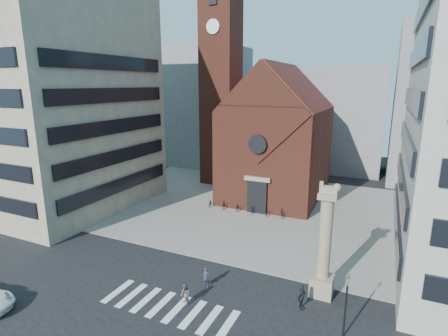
{
  "coord_description": "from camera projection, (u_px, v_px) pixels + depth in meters",
  "views": [
    {
      "loc": [
        13.1,
        -20.9,
        15.2
      ],
      "look_at": [
        -0.26,
        8.0,
        7.54
      ],
      "focal_mm": 28.0,
      "sensor_mm": 36.0,
      "label": 1
    }
  ],
  "objects": [
    {
      "name": "scooter_0",
      "position": [
        210.0,
        203.0,
        44.46
      ],
      "size": [
        1.11,
        1.75,
        0.87
      ],
      "primitive_type": "imported",
      "rotation": [
        0.0,
        0.0,
        0.35
      ],
      "color": "black",
      "rests_on": "piazza"
    },
    {
      "name": "pedestrian_2",
      "position": [
        301.0,
        297.0,
        23.99
      ],
      "size": [
        0.78,
        1.16,
        1.83
      ],
      "primitive_type": "imported",
      "rotation": [
        0.0,
        0.0,
        1.23
      ],
      "color": "#282A31",
      "rests_on": "ground"
    },
    {
      "name": "scooter_3",
      "position": [
        251.0,
        209.0,
        42.17
      ],
      "size": [
        0.97,
        1.66,
        0.96
      ],
      "primitive_type": "imported",
      "rotation": [
        0.0,
        0.0,
        0.35
      ],
      "color": "black",
      "rests_on": "piazza"
    },
    {
      "name": "campanile",
      "position": [
        221.0,
        80.0,
        52.45
      ],
      "size": [
        5.5,
        5.5,
        31.2
      ],
      "color": "brown",
      "rests_on": "ground"
    },
    {
      "name": "zebra_crossing",
      "position": [
        169.0,
        307.0,
        24.47
      ],
      "size": [
        10.2,
        3.2,
        0.01
      ],
      "primitive_type": null,
      "color": "white",
      "rests_on": "ground"
    },
    {
      "name": "church",
      "position": [
        278.0,
        138.0,
        47.57
      ],
      "size": [
        12.0,
        16.65,
        18.0
      ],
      "color": "brown",
      "rests_on": "ground"
    },
    {
      "name": "scooter_4",
      "position": [
        266.0,
        211.0,
        41.41
      ],
      "size": [
        1.11,
        1.75,
        0.87
      ],
      "primitive_type": "imported",
      "rotation": [
        0.0,
        0.0,
        0.35
      ],
      "color": "black",
      "rests_on": "piazza"
    },
    {
      "name": "bg_block_left",
      "position": [
        201.0,
        106.0,
        68.23
      ],
      "size": [
        16.0,
        14.0,
        22.0
      ],
      "primitive_type": "cube",
      "color": "gray",
      "rests_on": "ground"
    },
    {
      "name": "ground",
      "position": [
        184.0,
        283.0,
        27.35
      ],
      "size": [
        120.0,
        120.0,
        0.0
      ],
      "primitive_type": "plane",
      "color": "black",
      "rests_on": "ground"
    },
    {
      "name": "lion_column",
      "position": [
        324.0,
        252.0,
        25.1
      ],
      "size": [
        1.63,
        1.6,
        8.68
      ],
      "color": "gray",
      "rests_on": "ground"
    },
    {
      "name": "scooter_1",
      "position": [
        223.0,
        204.0,
        43.69
      ],
      "size": [
        0.97,
        1.66,
        0.96
      ],
      "primitive_type": "imported",
      "rotation": [
        0.0,
        0.0,
        0.35
      ],
      "color": "black",
      "rests_on": "piazza"
    },
    {
      "name": "bg_block_mid",
      "position": [
        342.0,
        120.0,
        62.51
      ],
      "size": [
        14.0,
        12.0,
        18.0
      ],
      "primitive_type": "cube",
      "color": "gray",
      "rests_on": "ground"
    },
    {
      "name": "pedestrian_0",
      "position": [
        206.0,
        277.0,
        26.79
      ],
      "size": [
        0.59,
        0.41,
        1.55
      ],
      "primitive_type": "imported",
      "rotation": [
        0.0,
        0.0,
        0.07
      ],
      "color": "#2F2B3C",
      "rests_on": "ground"
    },
    {
      "name": "scooter_2",
      "position": [
        237.0,
        207.0,
        42.94
      ],
      "size": [
        1.11,
        1.75,
        0.87
      ],
      "primitive_type": "imported",
      "rotation": [
        0.0,
        0.0,
        0.35
      ],
      "color": "black",
      "rests_on": "piazza"
    },
    {
      "name": "building_left",
      "position": [
        56.0,
        103.0,
        42.92
      ],
      "size": [
        18.0,
        20.0,
        26.0
      ],
      "primitive_type": "cube",
      "color": "tan",
      "rests_on": "ground"
    },
    {
      "name": "piazza",
      "position": [
        262.0,
        207.0,
        44.11
      ],
      "size": [
        46.0,
        30.0,
        0.05
      ],
      "primitive_type": "cube",
      "color": "gray",
      "rests_on": "ground"
    },
    {
      "name": "scooter_5",
      "position": [
        282.0,
        213.0,
        40.64
      ],
      "size": [
        0.97,
        1.66,
        0.96
      ],
      "primitive_type": "imported",
      "rotation": [
        0.0,
        0.0,
        0.35
      ],
      "color": "black",
      "rests_on": "piazza"
    },
    {
      "name": "traffic_light",
      "position": [
        346.0,
        304.0,
        21.03
      ],
      "size": [
        0.13,
        0.16,
        4.3
      ],
      "color": "black",
      "rests_on": "ground"
    },
    {
      "name": "pedestrian_1",
      "position": [
        185.0,
        295.0,
        24.54
      ],
      "size": [
        0.98,
        0.94,
        1.59
      ],
      "primitive_type": "imported",
      "rotation": [
        0.0,
        0.0,
        -0.62
      ],
      "color": "#63504F",
      "rests_on": "ground"
    }
  ]
}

